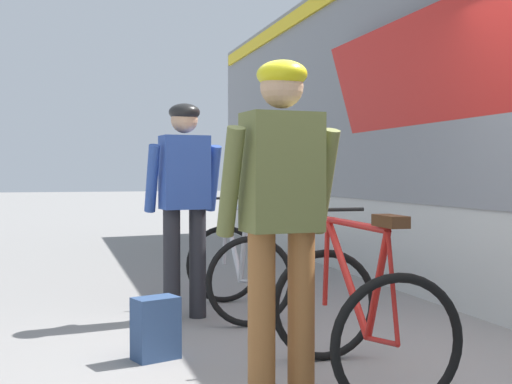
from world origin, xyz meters
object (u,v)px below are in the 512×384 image
object	(u,v)px
cyclist_near_in_olive	(281,201)
cyclist_far_in_blue	(184,190)
backpack_on_platform	(156,328)
bicycle_near_red	(357,314)
bicycle_far_silver	(237,267)

from	to	relation	value
cyclist_near_in_olive	cyclist_far_in_blue	xyz separation A→B (m)	(-0.09, 2.21, 0.00)
backpack_on_platform	bicycle_near_red	bearing A→B (deg)	-59.12
bicycle_far_silver	cyclist_near_in_olive	bearing A→B (deg)	-99.06
cyclist_near_in_olive	cyclist_far_in_blue	distance (m)	2.22
cyclist_far_in_blue	bicycle_far_silver	bearing A→B (deg)	6.11
cyclist_near_in_olive	bicycle_far_silver	bearing A→B (deg)	80.94
cyclist_near_in_olive	backpack_on_platform	size ratio (longest dim) A/B	4.40
bicycle_near_red	backpack_on_platform	bearing A→B (deg)	140.18
cyclist_far_in_blue	bicycle_near_red	xyz separation A→B (m)	(0.62, -1.99, -0.65)
cyclist_near_in_olive	bicycle_far_silver	size ratio (longest dim) A/B	1.61
bicycle_near_red	bicycle_far_silver	distance (m)	2.05
cyclist_near_in_olive	bicycle_near_red	world-z (taller)	cyclist_near_in_olive
cyclist_far_in_blue	bicycle_near_red	distance (m)	2.18
bicycle_near_red	bicycle_far_silver	xyz separation A→B (m)	(-0.16, 2.04, 0.00)
cyclist_far_in_blue	bicycle_far_silver	world-z (taller)	cyclist_far_in_blue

